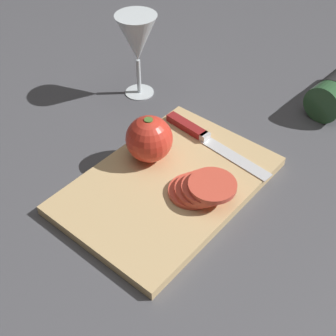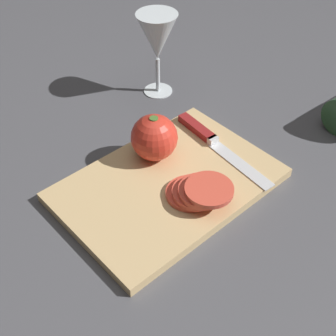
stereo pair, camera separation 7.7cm
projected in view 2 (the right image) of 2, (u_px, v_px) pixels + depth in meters
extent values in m
plane|color=#4C4C51|center=(184.00, 157.00, 0.86)|extent=(3.00, 3.00, 0.00)
cube|color=tan|center=(168.00, 185.00, 0.79)|extent=(0.36, 0.25, 0.02)
cylinder|color=silver|center=(158.00, 90.00, 1.02)|extent=(0.06, 0.06, 0.00)
cylinder|color=silver|center=(158.00, 74.00, 0.99)|extent=(0.01, 0.01, 0.08)
cone|color=silver|center=(157.00, 37.00, 0.93)|extent=(0.08, 0.08, 0.10)
cone|color=beige|center=(157.00, 49.00, 0.95)|extent=(0.04, 0.04, 0.05)
sphere|color=red|center=(154.00, 138.00, 0.81)|extent=(0.08, 0.08, 0.08)
cylinder|color=#47702D|center=(154.00, 120.00, 0.78)|extent=(0.01, 0.01, 0.01)
cube|color=silver|center=(240.00, 164.00, 0.82)|extent=(0.04, 0.15, 0.00)
cube|color=silver|center=(213.00, 141.00, 0.86)|extent=(0.02, 0.01, 0.01)
cube|color=maroon|center=(197.00, 128.00, 0.88)|extent=(0.03, 0.09, 0.01)
cylinder|color=#DB4C38|center=(190.00, 193.00, 0.76)|extent=(0.08, 0.08, 0.01)
cylinder|color=#DB4C38|center=(196.00, 192.00, 0.75)|extent=(0.08, 0.08, 0.01)
cylinder|color=#DB4C38|center=(202.00, 191.00, 0.74)|extent=(0.08, 0.08, 0.01)
cylinder|color=#DB4C38|center=(209.00, 189.00, 0.73)|extent=(0.08, 0.08, 0.01)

